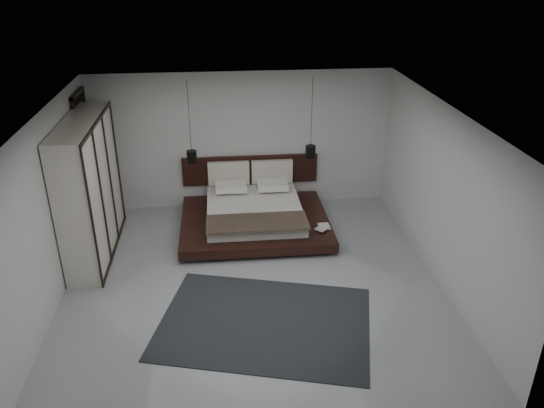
{
  "coord_description": "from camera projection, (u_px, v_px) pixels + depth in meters",
  "views": [
    {
      "loc": [
        -0.44,
        -7.25,
        4.87
      ],
      "look_at": [
        0.43,
        1.2,
        0.81
      ],
      "focal_mm": 35.0,
      "sensor_mm": 36.0,
      "label": 1
    }
  ],
  "objects": [
    {
      "name": "book_lower",
      "position": [
        319.0,
        227.0,
        9.78
      ],
      "size": [
        0.21,
        0.28,
        0.03
      ],
      "primitive_type": "imported",
      "rotation": [
        0.0,
        0.0,
        0.02
      ],
      "color": "#99724C",
      "rests_on": "bed"
    },
    {
      "name": "ceiling",
      "position": [
        250.0,
        114.0,
        7.45
      ],
      "size": [
        6.0,
        6.0,
        0.0
      ],
      "primitive_type": "plane",
      "rotation": [
        3.14,
        0.0,
        0.0
      ],
      "color": "white",
      "rests_on": "wall_back"
    },
    {
      "name": "wall_front",
      "position": [
        272.0,
        331.0,
        5.36
      ],
      "size": [
        6.0,
        0.0,
        6.0
      ],
      "primitive_type": "plane",
      "rotation": [
        -1.57,
        0.0,
        0.0
      ],
      "color": "beige",
      "rests_on": "floor"
    },
    {
      "name": "wall_right",
      "position": [
        442.0,
        196.0,
        8.33
      ],
      "size": [
        0.0,
        6.0,
        6.0
      ],
      "primitive_type": "plane",
      "rotation": [
        1.57,
        0.0,
        -1.57
      ],
      "color": "beige",
      "rests_on": "floor"
    },
    {
      "name": "wardrobe",
      "position": [
        89.0,
        189.0,
        9.04
      ],
      "size": [
        0.58,
        2.46,
        2.41
      ],
      "color": "beige",
      "rests_on": "floor"
    },
    {
      "name": "rug",
      "position": [
        265.0,
        322.0,
        7.68
      ],
      "size": [
        3.45,
        2.84,
        0.01
      ],
      "primitive_type": "cube",
      "rotation": [
        0.0,
        0.0,
        -0.26
      ],
      "color": "black",
      "rests_on": "floor"
    },
    {
      "name": "wall_back",
      "position": [
        242.0,
        141.0,
        10.74
      ],
      "size": [
        6.0,
        0.0,
        6.0
      ],
      "primitive_type": "plane",
      "rotation": [
        1.57,
        0.0,
        0.0
      ],
      "color": "beige",
      "rests_on": "floor"
    },
    {
      "name": "bed",
      "position": [
        254.0,
        213.0,
        10.25
      ],
      "size": [
        2.79,
        2.4,
        1.08
      ],
      "color": "black",
      "rests_on": "floor"
    },
    {
      "name": "wall_left",
      "position": [
        48.0,
        213.0,
        7.77
      ],
      "size": [
        0.0,
        6.0,
        6.0
      ],
      "primitive_type": "plane",
      "rotation": [
        1.57,
        0.0,
        1.57
      ],
      "color": "beige",
      "rests_on": "floor"
    },
    {
      "name": "floor",
      "position": [
        253.0,
        281.0,
        8.65
      ],
      "size": [
        6.0,
        6.0,
        0.0
      ],
      "primitive_type": "plane",
      "color": "#979BA0",
      "rests_on": "ground"
    },
    {
      "name": "pendant_left",
      "position": [
        192.0,
        156.0,
        10.09
      ],
      "size": [
        0.19,
        0.19,
        1.58
      ],
      "color": "black",
      "rests_on": "ceiling"
    },
    {
      "name": "pendant_right",
      "position": [
        310.0,
        151.0,
        10.29
      ],
      "size": [
        0.19,
        0.19,
        1.57
      ],
      "color": "black",
      "rests_on": "ceiling"
    },
    {
      "name": "lattice_screen",
      "position": [
        88.0,
        160.0,
        10.02
      ],
      "size": [
        0.05,
        0.9,
        2.6
      ],
      "primitive_type": "cube",
      "color": "black",
      "rests_on": "floor"
    },
    {
      "name": "book_upper",
      "position": [
        318.0,
        227.0,
        9.74
      ],
      "size": [
        0.32,
        0.33,
        0.02
      ],
      "primitive_type": "imported",
      "rotation": [
        0.0,
        0.0,
        -0.76
      ],
      "color": "#99724C",
      "rests_on": "book_lower"
    }
  ]
}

